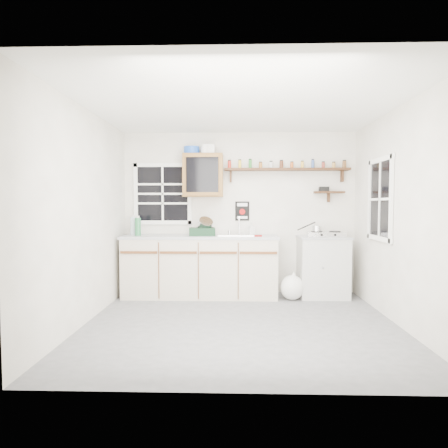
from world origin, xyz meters
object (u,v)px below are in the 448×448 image
(dish_rack, at_px, (203,229))
(right_cabinet, at_px, (323,266))
(main_cabinet, at_px, (200,266))
(upper_cabinet, at_px, (203,175))
(hotplate, at_px, (326,234))
(spice_shelf, at_px, (286,169))

(dish_rack, bearing_deg, right_cabinet, -5.24)
(main_cabinet, height_order, right_cabinet, main_cabinet)
(right_cabinet, bearing_deg, dish_rack, -178.90)
(upper_cabinet, height_order, hotplate, upper_cabinet)
(upper_cabinet, height_order, dish_rack, upper_cabinet)
(right_cabinet, bearing_deg, upper_cabinet, 176.24)
(right_cabinet, bearing_deg, hotplate, -28.38)
(upper_cabinet, xyz_separation_m, dish_rack, (0.01, -0.15, -0.81))
(main_cabinet, xyz_separation_m, dish_rack, (0.04, -0.01, 0.55))
(main_cabinet, xyz_separation_m, right_cabinet, (1.83, 0.03, -0.01))
(main_cabinet, bearing_deg, spice_shelf, 9.26)
(main_cabinet, bearing_deg, hotplate, 0.17)
(main_cabinet, distance_m, spice_shelf, 1.98)
(upper_cabinet, distance_m, spice_shelf, 1.28)
(dish_rack, xyz_separation_m, hotplate, (1.83, 0.01, -0.07))
(upper_cabinet, xyz_separation_m, hotplate, (1.84, -0.14, -0.88))
(upper_cabinet, distance_m, dish_rack, 0.83)
(spice_shelf, distance_m, hotplate, 1.15)
(right_cabinet, xyz_separation_m, dish_rack, (-1.79, -0.03, 0.56))
(spice_shelf, height_order, dish_rack, spice_shelf)
(main_cabinet, distance_m, dish_rack, 0.55)
(right_cabinet, relative_size, dish_rack, 2.21)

